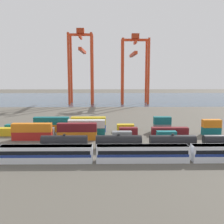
{
  "coord_description": "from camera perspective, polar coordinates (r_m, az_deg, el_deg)",
  "views": [
    {
      "loc": [
        -1.61,
        -80.46,
        20.68
      ],
      "look_at": [
        -0.08,
        21.44,
        5.52
      ],
      "focal_mm": 42.75,
      "sensor_mm": 36.0,
      "label": 1
    }
  ],
  "objects": [
    {
      "name": "shipping_container_0",
      "position": [
        86.26,
        -16.69,
        -4.89
      ],
      "size": [
        12.1,
        2.44,
        2.6
      ],
      "primitive_type": "cube",
      "color": "#AD211C",
      "rests_on": "ground_plane"
    },
    {
      "name": "passenger_train",
      "position": [
        63.18,
        6.51,
        -8.65
      ],
      "size": [
        66.14,
        3.14,
        3.9
      ],
      "color": "silver",
      "rests_on": "ground_plane"
    },
    {
      "name": "shipping_container_7",
      "position": [
        91.07,
        -14.17,
        -4.09
      ],
      "size": [
        6.04,
        2.44,
        2.6
      ],
      "primitive_type": "cube",
      "color": "slate",
      "rests_on": "ground_plane"
    },
    {
      "name": "shipping_container_10",
      "position": [
        88.88,
        3.51,
        -4.15
      ],
      "size": [
        6.04,
        2.44,
        2.6
      ],
      "primitive_type": "cube",
      "color": "maroon",
      "rests_on": "ground_plane"
    },
    {
      "name": "shipping_container_9",
      "position": [
        88.38,
        -5.46,
        -2.52
      ],
      "size": [
        12.1,
        2.44,
        2.6
      ],
      "primitive_type": "cube",
      "color": "silver",
      "rests_on": "shipping_container_8"
    },
    {
      "name": "shipping_container_17",
      "position": [
        95.86,
        -12.85,
        -1.83
      ],
      "size": [
        12.1,
        2.44,
        2.6
      ],
      "primitive_type": "cube",
      "color": "#146066",
      "rests_on": "shipping_container_16"
    },
    {
      "name": "shipping_container_4",
      "position": [
        83.12,
        2.15,
        -5.03
      ],
      "size": [
        6.04,
        2.44,
        2.6
      ],
      "primitive_type": "cube",
      "color": "slate",
      "rests_on": "ground_plane"
    },
    {
      "name": "shipping_container_12",
      "position": [
        95.08,
        20.43,
        -3.84
      ],
      "size": [
        6.04,
        2.44,
        2.6
      ],
      "primitive_type": "cube",
      "color": "#146066",
      "rests_on": "ground_plane"
    },
    {
      "name": "shipping_container_8",
      "position": [
        88.91,
        -5.44,
        -4.17
      ],
      "size": [
        12.1,
        2.44,
        2.6
      ],
      "primitive_type": "cube",
      "color": "#146066",
      "rests_on": "ground_plane"
    },
    {
      "name": "shipping_container_6",
      "position": [
        95.21,
        -22.33,
        -3.93
      ],
      "size": [
        12.1,
        2.44,
        2.6
      ],
      "primitive_type": "cube",
      "color": "gold",
      "rests_on": "ground_plane"
    },
    {
      "name": "shipping_container_2",
      "position": [
        83.55,
        -7.45,
        -5.02
      ],
      "size": [
        12.1,
        2.44,
        2.6
      ],
      "primitive_type": "cube",
      "color": "orange",
      "rests_on": "ground_plane"
    },
    {
      "name": "shipping_container_15",
      "position": [
        99.86,
        -20.14,
        -3.25
      ],
      "size": [
        6.04,
        2.44,
        2.6
      ],
      "primitive_type": "cube",
      "color": "#146066",
      "rests_on": "ground_plane"
    },
    {
      "name": "shipping_container_20",
      "position": [
        94.47,
        2.88,
        -3.39
      ],
      "size": [
        6.04,
        2.44,
        2.6
      ],
      "primitive_type": "cube",
      "color": "gold",
      "rests_on": "ground_plane"
    },
    {
      "name": "shipping_container_5",
      "position": [
        84.98,
        11.57,
        -4.9
      ],
      "size": [
        6.04,
        2.44,
        2.6
      ],
      "primitive_type": "cube",
      "color": "#146066",
      "rests_on": "ground_plane"
    },
    {
      "name": "harbour_water",
      "position": [
        215.67,
        -0.43,
        2.96
      ],
      "size": [
        400.0,
        110.0,
        0.01
      ],
      "primitive_type": "cube",
      "color": "#384C60",
      "rests_on": "ground_plane"
    },
    {
      "name": "gantry_crane_west",
      "position": [
        182.61,
        -6.59,
        11.23
      ],
      "size": [
        16.18,
        38.22,
        48.92
      ],
      "color": "red",
      "rests_on": "ground_plane"
    },
    {
      "name": "shipping_container_19",
      "position": [
        94.02,
        -5.06,
        -1.85
      ],
      "size": [
        12.1,
        2.44,
        2.6
      ],
      "primitive_type": "cube",
      "color": "gold",
      "rests_on": "shipping_container_18"
    },
    {
      "name": "shipping_container_21",
      "position": [
        96.2,
        10.66,
        -3.31
      ],
      "size": [
        6.04,
        2.44,
        2.6
      ],
      "primitive_type": "cube",
      "color": "slate",
      "rests_on": "ground_plane"
    },
    {
      "name": "freight_tank_row",
      "position": [
        72.83,
        7.2,
        -6.43
      ],
      "size": [
        56.01,
        2.89,
        4.35
      ],
      "color": "#232326",
      "rests_on": "ground_plane"
    },
    {
      "name": "shipping_container_3",
      "position": [
        82.99,
        -7.48,
        -3.28
      ],
      "size": [
        12.1,
        2.44,
        2.6
      ],
      "primitive_type": "cube",
      "color": "maroon",
      "rests_on": "shipping_container_2"
    },
    {
      "name": "shipping_container_22",
      "position": [
        95.71,
        10.7,
        -1.78
      ],
      "size": [
        6.04,
        2.44,
        2.6
      ],
      "primitive_type": "cube",
      "color": "#146066",
      "rests_on": "shipping_container_21"
    },
    {
      "name": "gantry_crane_central",
      "position": [
        183.03,
        4.84,
        10.73
      ],
      "size": [
        18.22,
        40.17,
        45.65
      ],
      "color": "red",
      "rests_on": "ground_plane"
    },
    {
      "name": "shipping_container_13",
      "position": [
        94.58,
        20.51,
        -2.3
      ],
      "size": [
        6.04,
        2.44,
        2.6
      ],
      "primitive_type": "cube",
      "color": "orange",
      "rests_on": "shipping_container_12"
    },
    {
      "name": "shipping_container_18",
      "position": [
        94.52,
        -5.04,
        -3.4
      ],
      "size": [
        12.1,
        2.44,
        2.6
      ],
      "primitive_type": "cube",
      "color": "#1C4299",
      "rests_on": "ground_plane"
    },
    {
      "name": "shipping_container_11",
      "position": [
        90.99,
        12.26,
        -4.03
      ],
      "size": [
        12.1,
        2.44,
        2.6
      ],
      "primitive_type": "cube",
      "color": "maroon",
      "rests_on": "ground_plane"
    },
    {
      "name": "ground_plane",
      "position": [
        122.23,
        -0.09,
        -1.28
      ],
      "size": [
        420.0,
        420.0,
        0.0
      ],
      "primitive_type": "plane",
      "color": "#5B564C"
    },
    {
      "name": "shipping_container_1",
      "position": [
        85.71,
        -16.76,
        -3.19
      ],
      "size": [
        12.1,
        2.44,
        2.6
      ],
      "primitive_type": "cube",
      "color": "orange",
      "rests_on": "shipping_container_0"
    },
    {
      "name": "shipping_container_16",
      "position": [
        96.35,
        -12.8,
        -3.36
      ],
      "size": [
        12.1,
        2.44,
        2.6
      ],
      "primitive_type": "cube",
      "color": "orange",
      "rests_on": "ground_plane"
    }
  ]
}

